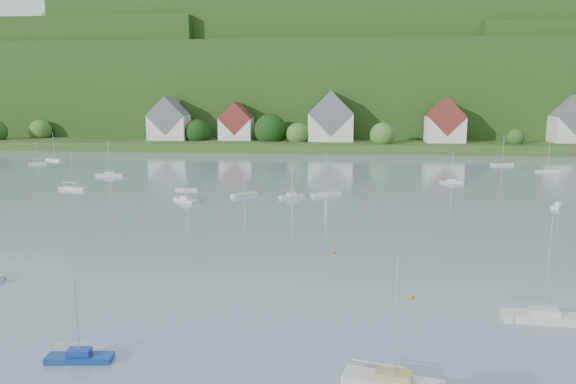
{
  "coord_description": "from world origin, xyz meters",
  "views": [
    {
      "loc": [
        9.8,
        -11.77,
        19.53
      ],
      "look_at": [
        0.92,
        75.0,
        4.0
      ],
      "focal_mm": 34.15,
      "sensor_mm": 36.0,
      "label": 1
    }
  ],
  "objects": [
    {
      "name": "far_shore_strip",
      "position": [
        0.0,
        200.0,
        1.5
      ],
      "size": [
        600.0,
        60.0,
        3.0
      ],
      "primitive_type": "cube",
      "color": "#2E4A1B",
      "rests_on": "ground"
    },
    {
      "name": "forested_ridge",
      "position": [
        0.39,
        268.57,
        22.89
      ],
      "size": [
        620.0,
        181.22,
        69.89
      ],
      "color": "#1C3A12",
      "rests_on": "ground"
    },
    {
      "name": "village_building_0",
      "position": [
        -55.0,
        187.0,
        9.51
      ],
      "size": [
        14.0,
        10.4,
        16.0
      ],
      "color": "silver",
      "rests_on": "far_shore_strip"
    },
    {
      "name": "village_building_1",
      "position": [
        -30.0,
        189.0,
        8.75
      ],
      "size": [
        12.0,
        9.36,
        14.0
      ],
      "color": "silver",
      "rests_on": "far_shore_strip"
    },
    {
      "name": "village_building_2",
      "position": [
        5.0,
        188.0,
        10.27
      ],
      "size": [
        16.0,
        11.44,
        18.0
      ],
      "color": "silver",
      "rests_on": "far_shore_strip"
    },
    {
      "name": "village_building_3",
      "position": [
        45.0,
        186.0,
        9.43
      ],
      "size": [
        13.0,
        10.4,
        15.5
      ],
      "color": "silver",
      "rests_on": "far_shore_strip"
    },
    {
      "name": "village_building_4",
      "position": [
        90.0,
        190.0,
        9.59
      ],
      "size": [
        15.0,
        10.4,
        16.5
      ],
      "color": "silver",
      "rests_on": "far_shore_strip"
    },
    {
      "name": "near_sailboat_1",
      "position": [
        -9.47,
        24.29,
        0.39
      ],
      "size": [
        4.97,
        1.93,
        6.54
      ],
      "rotation": [
        0.0,
        0.0,
        0.12
      ],
      "color": "navy",
      "rests_on": "ground"
    },
    {
      "name": "near_sailboat_2",
      "position": [
        13.42,
        22.87,
        0.47
      ],
      "size": [
        7.08,
        3.44,
        9.21
      ],
      "rotation": [
        0.0,
        0.0,
        -0.24
      ],
      "color": "silver",
      "rests_on": "ground"
    },
    {
      "name": "near_sailboat_4",
      "position": [
        27.45,
        35.31,
        0.48
      ],
      "size": [
        7.09,
        2.5,
        9.38
      ],
      "rotation": [
        0.0,
        0.0,
        -0.08
      ],
      "color": "silver",
      "rests_on": "ground"
    },
    {
      "name": "mooring_buoy_2",
      "position": [
        16.67,
        39.87,
        0.0
      ],
      "size": [
        0.42,
        0.42,
        0.42
      ],
      "primitive_type": "sphere",
      "color": "#E16500",
      "rests_on": "ground"
    },
    {
      "name": "mooring_buoy_3",
      "position": [
        8.75,
        54.37,
        0.0
      ],
      "size": [
        0.43,
        0.43,
        0.43
      ],
      "primitive_type": "sphere",
      "color": "#E16500",
      "rests_on": "ground"
    },
    {
      "name": "mooring_buoy_5",
      "position": [
        -26.16,
        40.9,
        0.0
      ],
      "size": [
        0.42,
        0.42,
        0.42
      ],
      "primitive_type": "sphere",
      "color": "#E16500",
      "rests_on": "ground"
    },
    {
      "name": "far_sailboat_cluster",
      "position": [
        5.99,
        115.44,
        0.37
      ],
      "size": [
        202.84,
        64.46,
        8.71
      ],
      "color": "silver",
      "rests_on": "ground"
    }
  ]
}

